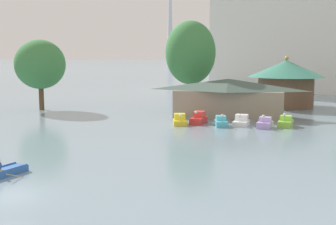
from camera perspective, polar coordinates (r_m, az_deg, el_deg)
name	(u,v)px	position (r m, az deg, el deg)	size (l,w,h in m)	color
ground_plane	(10,196)	(27.26, -20.49, -10.51)	(2000.00, 2000.00, 0.00)	gray
rowboat_with_rower	(2,172)	(31.81, -21.39, -7.48)	(3.43, 3.78, 1.45)	#2D60AD
pedal_boat_yellow	(180,120)	(51.26, 1.59, -1.07)	(2.12, 2.80, 1.47)	yellow
pedal_boat_red	(199,119)	(52.19, 4.16, -0.85)	(1.88, 3.14, 1.72)	red
pedal_boat_cyan	(221,122)	(50.56, 7.16, -1.28)	(1.83, 2.77, 1.58)	#4CB7CC
pedal_boat_white	(241,121)	(51.53, 9.84, -1.15)	(2.00, 2.97, 1.50)	white
pedal_boat_lavender	(265,123)	(50.23, 12.90, -1.44)	(1.95, 2.53, 1.65)	#B299D8
pedal_boat_lime	(286,122)	(51.78, 15.55, -1.26)	(2.00, 3.01, 1.72)	#8CCC3F
boathouse	(228,97)	(57.99, 8.12, 2.07)	(15.54, 5.86, 5.21)	gray
green_roof_pavilion	(286,80)	(71.56, 15.60, 4.24)	(12.29, 12.29, 8.26)	brown
shoreline_tree_tall_left	(40,64)	(67.85, -16.83, 6.21)	(7.64, 7.64, 10.74)	brown
shoreline_tree_mid	(190,53)	(64.99, 3.04, 8.03)	(7.64, 7.64, 13.57)	brown
background_building_block	(281,30)	(103.45, 14.99, 10.69)	(32.21, 15.53, 28.45)	silver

